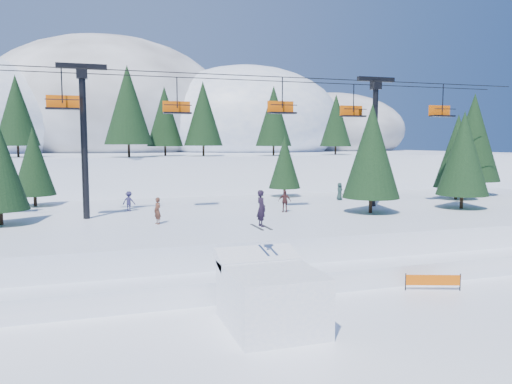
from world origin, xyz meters
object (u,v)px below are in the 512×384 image
object	(u,v)px
jump_kicker	(270,295)
banner_far	(413,267)
chairlift	(238,119)
banner_near	(433,280)

from	to	relation	value
jump_kicker	banner_far	xyz separation A→B (m)	(10.32, 4.70, -0.79)
jump_kicker	chairlift	distance (m)	18.40
jump_kicker	chairlift	world-z (taller)	chairlift
jump_kicker	banner_far	distance (m)	11.37
banner_far	chairlift	bearing A→B (deg)	121.44
chairlift	banner_near	xyz separation A→B (m)	(6.40, -14.15, -8.78)
jump_kicker	banner_near	xyz separation A→B (m)	(9.66, 2.10, -0.79)
chairlift	banner_near	distance (m)	17.84
banner_near	banner_far	size ratio (longest dim) A/B	1.01
jump_kicker	banner_near	bearing A→B (deg)	12.23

